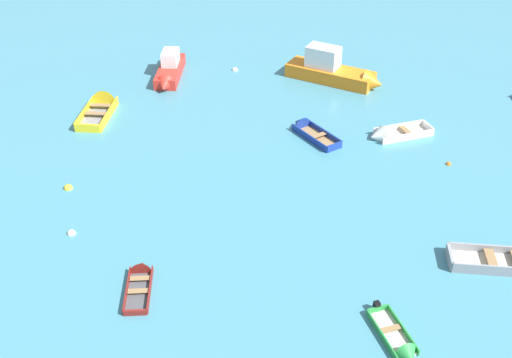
{
  "coord_description": "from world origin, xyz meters",
  "views": [
    {
      "loc": [
        2.55,
        -5.2,
        17.65
      ],
      "look_at": [
        0.0,
        20.41,
        0.15
      ],
      "focal_mm": 41.71,
      "sensor_mm": 36.0,
      "label": 1
    }
  ],
  "objects": [
    {
      "name": "motor_launch_red_cluster_outer",
      "position": [
        -7.33,
        32.65,
        0.55
      ],
      "size": [
        1.78,
        5.52,
        1.9
      ],
      "color": "red",
      "rests_on": "ground_plane"
    },
    {
      "name": "rowboat_maroon_back_row_center",
      "position": [
        -4.15,
        12.7,
        0.12
      ],
      "size": [
        1.4,
        3.05,
        0.9
      ],
      "color": "#4C4C51",
      "rests_on": "ground_plane"
    },
    {
      "name": "mooring_buoy_central",
      "position": [
        -2.93,
        34.43,
        0.0
      ],
      "size": [
        0.43,
        0.43,
        0.43
      ],
      "primitive_type": "sphere",
      "color": "silver",
      "rests_on": "ground_plane"
    },
    {
      "name": "mooring_buoy_midfield",
      "position": [
        10.35,
        23.11,
        0.0
      ],
      "size": [
        0.29,
        0.29,
        0.29
      ],
      "primitive_type": "sphere",
      "color": "orange",
      "rests_on": "ground_plane"
    },
    {
      "name": "rowboat_deep_blue_midfield_right",
      "position": [
        2.5,
        25.93,
        0.18
      ],
      "size": [
        3.2,
        3.53,
        1.07
      ],
      "color": "#99754C",
      "rests_on": "ground_plane"
    },
    {
      "name": "mooring_buoy_between_boats_left",
      "position": [
        -9.6,
        18.82,
        0.0
      ],
      "size": [
        0.46,
        0.46,
        0.46
      ],
      "primitive_type": "sphere",
      "color": "yellow",
      "rests_on": "ground_plane"
    },
    {
      "name": "rowboat_white_near_camera",
      "position": [
        7.31,
        25.7,
        0.2
      ],
      "size": [
        4.01,
        2.67,
        1.16
      ],
      "color": "beige",
      "rests_on": "ground_plane"
    },
    {
      "name": "motor_launch_orange_outer_left",
      "position": [
        4.26,
        33.22,
        0.76
      ],
      "size": [
        6.97,
        4.32,
        2.65
      ],
      "color": "orange",
      "rests_on": "ground_plane"
    },
    {
      "name": "mooring_buoy_outer_edge",
      "position": [
        -8.13,
        15.28,
        0.0
      ],
      "size": [
        0.4,
        0.4,
        0.4
      ],
      "primitive_type": "sphere",
      "color": "silver",
      "rests_on": "ground_plane"
    },
    {
      "name": "rowboat_yellow_near_right",
      "position": [
        -10.58,
        27.66,
        0.24
      ],
      "size": [
        1.73,
        4.43,
        1.49
      ],
      "color": "gray",
      "rests_on": "ground_plane"
    },
    {
      "name": "rowboat_green_far_back",
      "position": [
        6.44,
        10.01,
        0.14
      ],
      "size": [
        1.93,
        2.93,
        0.88
      ],
      "color": "beige",
      "rests_on": "ground_plane"
    }
  ]
}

